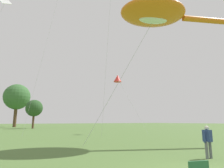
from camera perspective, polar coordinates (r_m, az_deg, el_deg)
name	(u,v)px	position (r m, az deg, el deg)	size (l,w,h in m)	color
big_show_kite	(156,14)	(17.67, 13.00, 19.50)	(14.19, 7.21, 11.28)	orange
person_brown_coat	(208,139)	(10.35, 26.41, -14.44)	(0.53, 0.38, 1.47)	slate
small_kite_triangle_green	(3,7)	(25.52, -29.46, 19.31)	(4.64, 1.15, 15.12)	white
small_kite_diamond_red	(57,4)	(30.13, -16.05, 21.77)	(3.84, 0.61, 21.52)	green
small_kite_delta_white	(118,78)	(28.34, 1.67, 1.66)	(3.73, 3.45, 8.42)	red
tree_shrub_far	(17,97)	(65.84, -26.28, -3.47)	(7.74, 7.74, 12.93)	#513823
tree_oak_right	(34,108)	(50.67, -22.02, -6.66)	(4.01, 4.01, 6.84)	#513823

